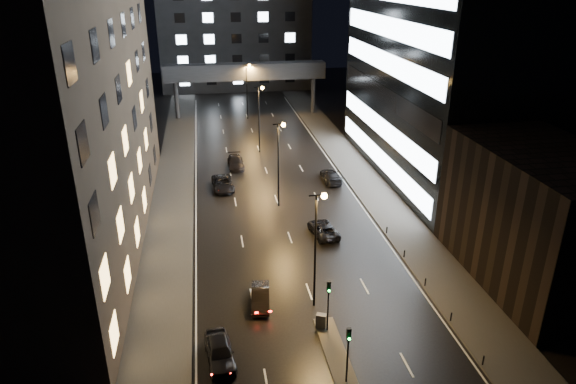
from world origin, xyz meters
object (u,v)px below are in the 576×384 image
car_toward_a (323,229)px  car_toward_b (331,176)px  car_away_a (220,352)px  car_away_b (260,297)px  car_away_d (236,162)px  car_away_c (223,183)px  utility_cabinet (321,321)px

car_toward_a → car_toward_b: car_toward_b is taller
car_away_a → car_away_b: bearing=54.1°
car_away_a → car_toward_b: bearing=57.5°
car_away_d → car_toward_b: 14.14m
car_away_b → car_toward_b: car_toward_b is taller
car_away_c → car_toward_a: bearing=-59.0°
car_toward_a → car_away_a: bearing=49.1°
car_away_a → car_away_c: (1.73, 31.69, -0.04)m
car_away_c → utility_cabinet: car_away_c is taller
car_away_d → utility_cabinet: size_ratio=4.45×
car_away_b → car_away_c: (-1.90, 25.41, 0.06)m
car_toward_a → car_away_c: bearing=-62.7°
car_away_b → car_toward_a: same height
car_toward_a → utility_cabinet: 15.57m
utility_cabinet → car_away_d: bearing=119.2°
car_away_b → utility_cabinet: 5.82m
car_away_d → utility_cabinet: car_away_d is taller
car_away_b → car_away_a: bearing=-113.4°
utility_cabinet → car_away_a: bearing=-140.6°
car_away_c → car_away_d: size_ratio=1.04×
car_away_d → utility_cabinet: bearing=-84.5°
car_away_a → car_toward_b: (15.98, 32.00, -0.03)m
car_away_a → utility_cabinet: bearing=10.4°
car_away_c → utility_cabinet: (6.17, -29.37, -0.02)m
car_away_c → car_toward_b: (14.25, 0.31, 0.02)m
car_away_a → car_toward_a: bearing=50.5°
car_toward_b → utility_cabinet: bearing=75.9°
car_away_d → utility_cabinet: 37.26m
car_away_b → utility_cabinet: bearing=-36.2°
car_away_b → utility_cabinet: size_ratio=3.57×
car_away_d → car_toward_a: (7.66, -21.92, -0.07)m
car_away_b → utility_cabinet: (4.27, -3.96, 0.05)m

